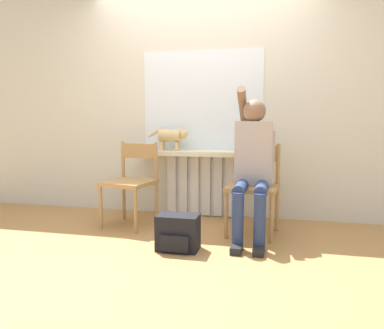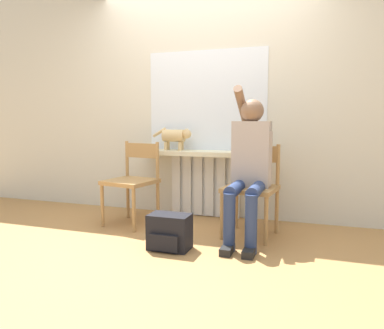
# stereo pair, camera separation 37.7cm
# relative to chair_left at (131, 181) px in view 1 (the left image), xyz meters

# --- Properties ---
(ground_plane) EXTENTS (12.00, 12.00, 0.00)m
(ground_plane) POSITION_rel_chair_left_xyz_m (0.62, -0.59, -0.46)
(ground_plane) COLOR #B27F47
(wall_with_window) EXTENTS (7.00, 0.06, 2.70)m
(wall_with_window) POSITION_rel_chair_left_xyz_m (0.62, 0.64, 0.89)
(wall_with_window) COLOR beige
(wall_with_window) RESTS_ON ground_plane
(radiator) EXTENTS (0.80, 0.08, 0.70)m
(radiator) POSITION_rel_chair_left_xyz_m (0.62, 0.56, -0.11)
(radiator) COLOR silver
(radiator) RESTS_ON ground_plane
(windowsill) EXTENTS (1.41, 0.31, 0.05)m
(windowsill) POSITION_rel_chair_left_xyz_m (0.62, 0.45, 0.26)
(windowsill) COLOR beige
(windowsill) RESTS_ON radiator
(window_glass) EXTENTS (1.35, 0.01, 1.10)m
(window_glass) POSITION_rel_chair_left_xyz_m (0.62, 0.60, 0.84)
(window_glass) COLOR white
(window_glass) RESTS_ON windowsill
(chair_left) EXTENTS (0.53, 0.53, 0.86)m
(chair_left) POSITION_rel_chair_left_xyz_m (0.00, 0.00, 0.00)
(chair_left) COLOR #B2844C
(chair_left) RESTS_ON ground_plane
(chair_right) EXTENTS (0.51, 0.51, 0.86)m
(chair_right) POSITION_rel_chair_left_xyz_m (1.24, 0.00, 0.00)
(chair_right) COLOR #B2844C
(chair_right) RESTS_ON ground_plane
(person) EXTENTS (0.36, 1.03, 1.39)m
(person) POSITION_rel_chair_left_xyz_m (1.24, -0.12, 0.25)
(person) COLOR navy
(person) RESTS_ON ground_plane
(cat) EXTENTS (0.46, 0.14, 0.25)m
(cat) POSITION_rel_chair_left_xyz_m (0.31, 0.44, 0.44)
(cat) COLOR #DBB77A
(cat) RESTS_ON windowsill
(backpack) EXTENTS (0.34, 0.24, 0.30)m
(backpack) POSITION_rel_chair_left_xyz_m (0.67, -0.61, -0.32)
(backpack) COLOR black
(backpack) RESTS_ON ground_plane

